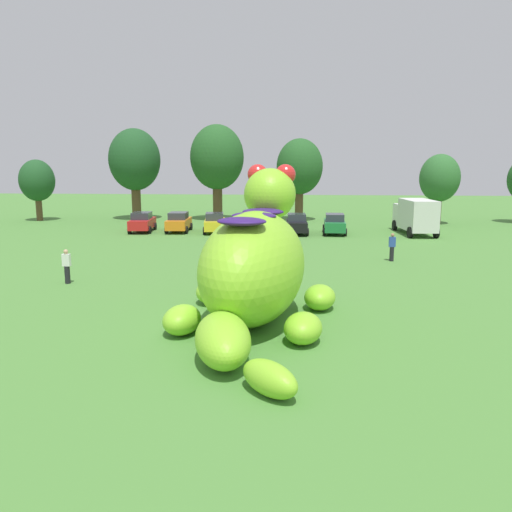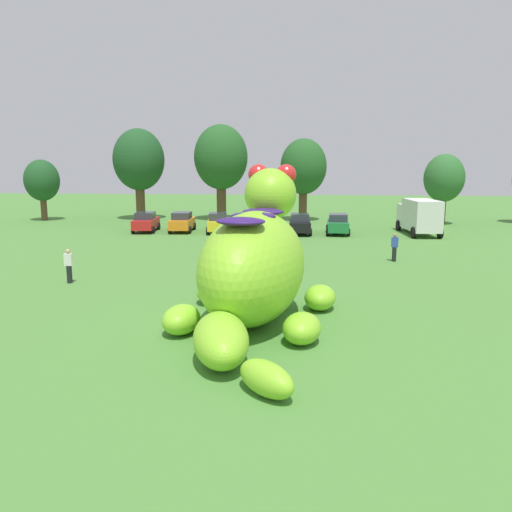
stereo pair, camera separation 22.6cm
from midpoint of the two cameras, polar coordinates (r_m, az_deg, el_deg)
name	(u,v)px [view 1 (the left image)]	position (r m, az deg, el deg)	size (l,w,h in m)	color
ground_plane	(217,322)	(19.00, -4.81, -7.49)	(160.00, 160.00, 0.00)	#4C8438
giant_inflatable_creature	(254,265)	(18.61, -0.55, -1.06)	(6.39, 11.59, 5.82)	#8CD12D
car_red	(142,222)	(45.01, -12.92, 3.78)	(2.24, 4.25, 1.72)	red
car_orange	(179,222)	(44.41, -8.90, 3.83)	(2.12, 4.19, 1.72)	orange
car_yellow	(215,223)	(43.46, -4.85, 3.78)	(2.37, 4.30, 1.72)	yellow
car_blue	(258,224)	(42.49, 0.13, 3.67)	(2.06, 4.16, 1.72)	#2347B7
car_black	(296,224)	(42.65, 4.46, 3.66)	(2.05, 4.16, 1.72)	black
car_green	(335,224)	(43.00, 8.75, 3.63)	(2.06, 4.16, 1.72)	#1E7238
box_truck	(415,215)	(44.36, 17.46, 4.44)	(2.74, 6.53, 2.95)	silver
tree_far_left	(37,181)	(57.19, -23.69, 7.81)	(3.55, 3.55, 6.31)	brown
tree_left	(135,160)	(55.17, -13.72, 10.50)	(5.36, 5.36, 9.51)	brown
tree_mid_left	(217,158)	(53.33, -4.57, 11.03)	(5.57, 5.57, 9.88)	brown
tree_centre_left	(300,167)	(52.71, 4.84, 10.00)	(4.75, 4.75, 8.43)	brown
tree_centre	(440,179)	(52.47, 20.00, 8.26)	(3.83, 3.83, 6.81)	brown
spectator_near_inflatable	(244,233)	(37.11, -1.51, 2.68)	(0.38, 0.26, 1.71)	black
spectator_mid_field	(67,267)	(26.48, -20.89, -1.13)	(0.38, 0.26, 1.71)	black
spectator_by_cars	(392,247)	(31.56, 14.97, 0.96)	(0.38, 0.26, 1.71)	black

